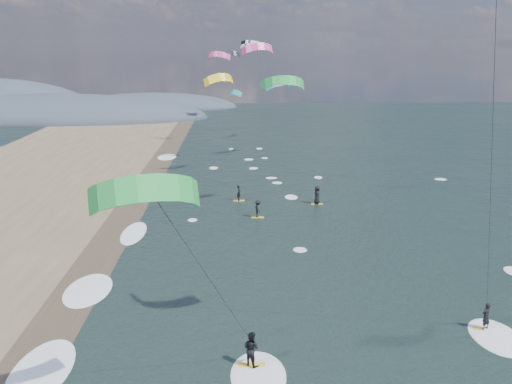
{
  "coord_description": "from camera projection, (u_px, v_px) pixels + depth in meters",
  "views": [
    {
      "loc": [
        -2.0,
        -18.06,
        14.84
      ],
      "look_at": [
        -1.0,
        12.0,
        7.0
      ],
      "focal_mm": 40.0,
      "sensor_mm": 36.0,
      "label": 1
    }
  ],
  "objects": [
    {
      "name": "kitesurfer_near_a",
      "position": [
        497.0,
        48.0,
        22.06
      ],
      "size": [
        7.52,
        8.35,
        19.68
      ],
      "color": "yellow",
      "rests_on": "ground"
    },
    {
      "name": "coastal_hills",
      "position": [
        41.0,
        114.0,
        124.14
      ],
      "size": [
        80.0,
        41.0,
        15.0
      ],
      "color": "#3D4756",
      "rests_on": "ground"
    },
    {
      "name": "shoreline_surf",
      "position": [
        96.0,
        292.0,
        35.19
      ],
      "size": [
        2.4,
        79.4,
        0.11
      ],
      "color": "white",
      "rests_on": "ground"
    },
    {
      "name": "bg_kite_field",
      "position": [
        253.0,
        68.0,
        72.38
      ],
      "size": [
        12.91,
        61.15,
        9.06
      ],
      "color": "#D83F8C",
      "rests_on": "ground"
    },
    {
      "name": "wet_sand_strip",
      "position": [
        53.0,
        329.0,
        30.55
      ],
      "size": [
        3.0,
        240.0,
        0.0
      ],
      "primitive_type": "cube",
      "color": "#382D23",
      "rests_on": "ground"
    },
    {
      "name": "far_kitesurfers",
      "position": [
        279.0,
        200.0,
        52.56
      ],
      "size": [
        8.55,
        6.44,
        1.76
      ],
      "color": "yellow",
      "rests_on": "ground"
    },
    {
      "name": "kitesurfer_near_b",
      "position": [
        190.0,
        257.0,
        21.06
      ],
      "size": [
        7.11,
        8.61,
        11.52
      ],
      "color": "yellow",
      "rests_on": "ground"
    }
  ]
}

